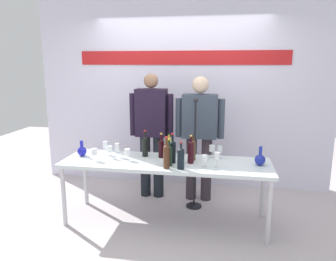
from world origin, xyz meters
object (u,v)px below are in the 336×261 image
wine_bottle_2 (191,151)px  wine_glass_right_2 (220,150)px  wine_bottle_0 (166,155)px  decanter_blue_left (82,151)px  presenter_left (152,128)px  wine_bottle_1 (181,158)px  wine_bottle_6 (169,146)px  wine_glass_right_0 (217,156)px  wine_glass_right_1 (205,159)px  presenter_right (200,130)px  wine_bottle_8 (161,147)px  wine_glass_left_1 (94,152)px  wine_bottle_4 (193,149)px  microphone_stand (194,172)px  wine_glass_left_0 (105,145)px  wine_bottle_7 (169,155)px  wine_glass_right_3 (212,149)px  decanter_blue_right (260,159)px  display_table (166,166)px  wine_glass_left_4 (117,147)px  wine_bottle_5 (145,145)px  wine_glass_left_2 (127,152)px  wine_glass_left_3 (110,149)px  wine_bottle_3 (173,151)px

wine_bottle_2 → wine_glass_right_2: 0.40m
wine_bottle_0 → wine_bottle_2: size_ratio=1.07×
decanter_blue_left → presenter_left: (0.71, 0.66, 0.17)m
wine_bottle_1 → wine_bottle_6: (-0.20, 0.46, -0.00)m
wine_glass_right_0 → wine_glass_right_1: wine_glass_right_0 is taller
wine_bottle_1 → presenter_right: bearing=82.8°
wine_bottle_8 → wine_glass_right_0: size_ratio=1.80×
wine_glass_left_1 → wine_glass_right_0: 1.39m
wine_bottle_4 → wine_bottle_8: 0.38m
wine_bottle_8 → microphone_stand: bearing=39.3°
wine_glass_left_0 → presenter_right: bearing=26.3°
presenter_left → wine_bottle_8: size_ratio=5.72×
wine_bottle_7 → wine_glass_right_3: size_ratio=1.98×
decanter_blue_right → wine_glass_left_0: size_ratio=1.32×
wine_bottle_4 → microphone_stand: 0.52m
wine_glass_left_0 → wine_bottle_0: bearing=-25.7°
display_table → decanter_blue_left: decanter_blue_left is taller
wine_bottle_6 → wine_glass_left_4: wine_bottle_6 is taller
wine_bottle_6 → wine_bottle_5: bearing=-168.6°
wine_glass_left_0 → wine_glass_right_1: 1.27m
presenter_left → wine_glass_left_1: bearing=-120.9°
wine_glass_left_2 → wine_bottle_2: bearing=1.0°
wine_bottle_1 → wine_glass_left_3: bearing=163.3°
wine_bottle_2 → wine_glass_right_1: 0.20m
display_table → wine_bottle_6: bearing=89.1°
wine_bottle_1 → wine_bottle_5: size_ratio=0.93×
wine_glass_right_1 → wine_bottle_2: bearing=144.4°
wine_bottle_0 → wine_glass_left_3: 0.78m
wine_glass_right_0 → wine_glass_right_2: wine_glass_right_0 is taller
presenter_right → wine_bottle_3: (-0.24, -0.75, -0.09)m
decanter_blue_right → wine_glass_left_0: bearing=176.3°
display_table → decanter_blue_left: 1.04m
decanter_blue_right → wine_glass_left_2: decanter_blue_right is taller
decanter_blue_left → wine_bottle_8: 0.97m
wine_bottle_3 → wine_glass_right_2: size_ratio=2.23×
wine_bottle_1 → wine_glass_right_3: bearing=56.8°
wine_bottle_6 → wine_bottle_7: bearing=-80.8°
decanter_blue_right → wine_bottle_3: wine_bottle_3 is taller
wine_bottle_0 → microphone_stand: 0.84m
wine_bottle_8 → wine_glass_right_2: wine_bottle_8 is taller
presenter_right → wine_bottle_8: presenter_right is taller
wine_bottle_4 → wine_glass_right_3: wine_bottle_4 is taller
decanter_blue_left → wine_glass_right_0: bearing=-5.1°
presenter_left → wine_bottle_4: 0.87m
wine_bottle_3 → wine_glass_right_2: 0.58m
wine_bottle_1 → wine_glass_right_0: bearing=19.8°
wine_bottle_0 → wine_glass_left_3: wine_bottle_0 is taller
wine_bottle_2 → wine_bottle_3: bearing=-172.3°
wine_glass_left_2 → microphone_stand: microphone_stand is taller
wine_bottle_4 → wine_bottle_7: (-0.24, -0.25, -0.01)m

